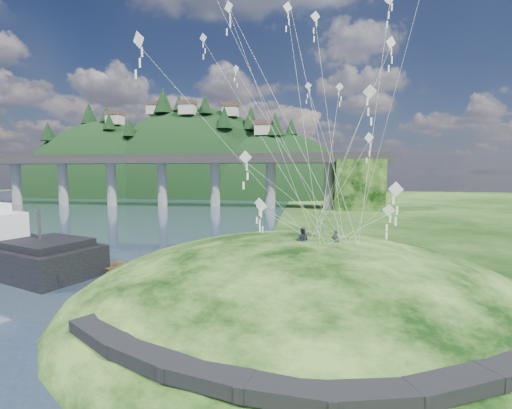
# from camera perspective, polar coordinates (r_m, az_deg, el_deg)

# --- Properties ---
(ground) EXTENTS (320.00, 320.00, 0.00)m
(ground) POSITION_cam_1_polar(r_m,az_deg,el_deg) (25.93, -11.14, -16.75)
(ground) COLOR black
(ground) RESTS_ON ground
(grass_hill) EXTENTS (36.00, 32.00, 13.00)m
(grass_hill) POSITION_cam_1_polar(r_m,az_deg,el_deg) (27.09, 7.64, -19.15)
(grass_hill) COLOR black
(grass_hill) RESTS_ON ground
(footpath) EXTENTS (22.29, 5.84, 0.83)m
(footpath) POSITION_cam_1_polar(r_m,az_deg,el_deg) (15.02, 5.21, -25.24)
(footpath) COLOR black
(footpath) RESTS_ON ground
(bridge) EXTENTS (160.00, 11.00, 15.00)m
(bridge) POSITION_cam_1_polar(r_m,az_deg,el_deg) (98.93, -12.45, 5.25)
(bridge) COLOR #2D2B2B
(bridge) RESTS_ON ground
(far_ridge) EXTENTS (153.00, 70.00, 94.50)m
(far_ridge) POSITION_cam_1_polar(r_m,az_deg,el_deg) (154.70, -11.53, -1.09)
(far_ridge) COLOR black
(far_ridge) RESTS_ON ground
(work_barge) EXTENTS (24.77, 14.17, 8.39)m
(work_barge) POSITION_cam_1_polar(r_m,az_deg,el_deg) (44.50, -36.76, -5.57)
(work_barge) COLOR black
(work_barge) RESTS_ON ground
(wooden_dock) EXTENTS (15.47, 8.90, 1.13)m
(wooden_dock) POSITION_cam_1_polar(r_m,az_deg,el_deg) (31.46, -15.24, -11.87)
(wooden_dock) COLOR #3D2A19
(wooden_dock) RESTS_ON ground
(kite_flyers) EXTENTS (3.17, 0.93, 1.92)m
(kite_flyers) POSITION_cam_1_polar(r_m,az_deg,el_deg) (24.12, 9.02, -3.85)
(kite_flyers) COLOR #282A36
(kite_flyers) RESTS_ON ground
(kite_swarm) EXTENTS (16.99, 17.37, 21.21)m
(kite_swarm) POSITION_cam_1_polar(r_m,az_deg,el_deg) (26.15, 7.01, 21.29)
(kite_swarm) COLOR white
(kite_swarm) RESTS_ON ground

